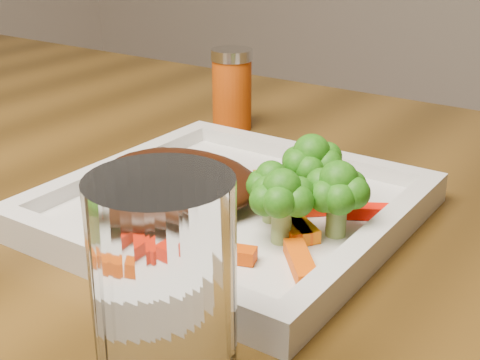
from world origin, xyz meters
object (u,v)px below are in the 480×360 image
Objects in this scene: plate at (230,212)px; spice_shaker at (232,90)px; drinking_glass at (164,289)px; steak at (180,179)px.

spice_shaker is at bearing 124.49° from plate.
drinking_glass is (0.09, -0.19, 0.05)m from plate.
drinking_glass is (0.23, -0.39, 0.01)m from spice_shaker.
drinking_glass reaches higher than steak.
plate is 2.25× the size of drinking_glass.
plate is 2.93× the size of spice_shaker.
steak is at bearing -171.70° from plate.
drinking_glass is at bearing -59.48° from spice_shaker.
steak is at bearing 127.37° from drinking_glass.
spice_shaker is 0.45m from drinking_glass.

